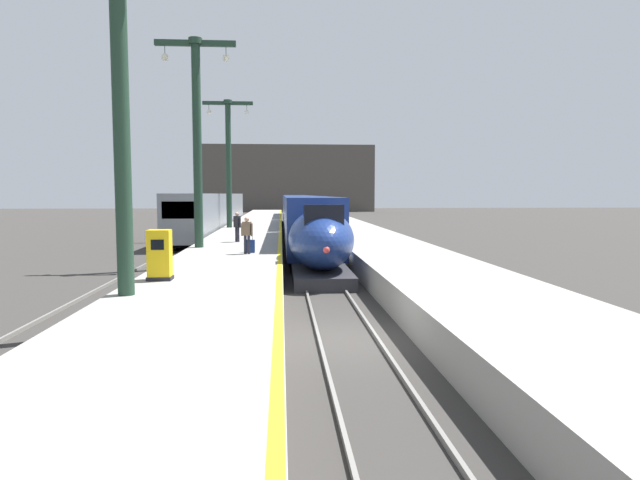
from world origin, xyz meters
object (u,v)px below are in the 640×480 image
object	(u,v)px
station_column_mid	(197,125)
ticket_machine_yellow	(160,257)
rolling_suitcase	(251,246)
station_column_near	(122,65)
passenger_near_edge	(247,232)
passenger_mid_platform	(237,225)
regional_train_adjacent	(215,211)
station_column_far	(228,152)
highspeed_train_main	(301,215)

from	to	relation	value
station_column_mid	ticket_machine_yellow	size ratio (longest dim) A/B	6.52
station_column_mid	rolling_suitcase	distance (m)	7.06
station_column_mid	ticket_machine_yellow	bearing A→B (deg)	-88.13
station_column_near	ticket_machine_yellow	xyz separation A→B (m)	(0.30, 2.56, -5.35)
station_column_near	passenger_near_edge	world-z (taller)	station_column_near
station_column_near	station_column_mid	distance (m)	13.29
station_column_near	rolling_suitcase	distance (m)	12.32
passenger_near_edge	station_column_mid	bearing A→B (deg)	128.57
station_column_mid	ticket_machine_yellow	xyz separation A→B (m)	(0.35, -10.73, -5.44)
passenger_mid_platform	regional_train_adjacent	bearing A→B (deg)	100.03
station_column_far	passenger_near_edge	distance (m)	20.74
station_column_mid	station_column_near	bearing A→B (deg)	-89.77
station_column_mid	passenger_near_edge	world-z (taller)	station_column_mid
rolling_suitcase	station_column_mid	bearing A→B (deg)	135.09
station_column_mid	passenger_mid_platform	size ratio (longest dim) A/B	6.17
passenger_near_edge	rolling_suitcase	distance (m)	0.89
rolling_suitcase	passenger_mid_platform	bearing A→B (deg)	100.41
passenger_near_edge	ticket_machine_yellow	bearing A→B (deg)	-107.19
station_column_near	station_column_mid	xyz separation A→B (m)	(-0.05, 13.29, 0.09)
station_column_far	rolling_suitcase	world-z (taller)	station_column_far
rolling_suitcase	ticket_machine_yellow	world-z (taller)	ticket_machine_yellow
station_column_mid	station_column_far	bearing A→B (deg)	90.00
rolling_suitcase	ticket_machine_yellow	size ratio (longest dim) A/B	0.61
station_column_far	passenger_near_edge	xyz separation A→B (m)	(2.64, -19.94, -5.07)
highspeed_train_main	regional_train_adjacent	size ratio (longest dim) A/B	1.53
highspeed_train_main	regional_train_adjacent	xyz separation A→B (m)	(-8.10, 5.60, 0.17)
passenger_near_edge	ticket_machine_yellow	distance (m)	7.76
passenger_near_edge	passenger_mid_platform	size ratio (longest dim) A/B	1.00
regional_train_adjacent	rolling_suitcase	xyz separation A→B (m)	(4.97, -27.88, -0.77)
passenger_mid_platform	rolling_suitcase	xyz separation A→B (m)	(1.07, -5.81, -0.69)
ticket_machine_yellow	station_column_far	bearing A→B (deg)	90.73
passenger_near_edge	station_column_far	bearing A→B (deg)	97.55
station_column_far	passenger_mid_platform	size ratio (longest dim) A/B	6.03
highspeed_train_main	station_column_mid	size ratio (longest dim) A/B	5.38
station_column_far	passenger_near_edge	world-z (taller)	station_column_far
passenger_near_edge	passenger_mid_platform	world-z (taller)	same
highspeed_train_main	passenger_mid_platform	distance (m)	17.00
highspeed_train_main	rolling_suitcase	size ratio (longest dim) A/B	57.15
rolling_suitcase	station_column_near	bearing A→B (deg)	-104.47
station_column_far	rolling_suitcase	bearing A→B (deg)	-81.87
passenger_near_edge	rolling_suitcase	world-z (taller)	passenger_near_edge
regional_train_adjacent	rolling_suitcase	bearing A→B (deg)	-79.89
regional_train_adjacent	station_column_far	bearing A→B (deg)	-75.48
passenger_mid_platform	rolling_suitcase	size ratio (longest dim) A/B	1.72
regional_train_adjacent	passenger_near_edge	size ratio (longest dim) A/B	21.66
highspeed_train_main	station_column_near	world-z (taller)	station_column_near
passenger_near_edge	ticket_machine_yellow	xyz separation A→B (m)	(-2.29, -7.41, -0.25)
highspeed_train_main	station_column_far	xyz separation A→B (m)	(-5.90, -2.90, 5.15)
passenger_mid_platform	station_column_far	bearing A→B (deg)	97.14
passenger_near_edge	regional_train_adjacent	bearing A→B (deg)	99.67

